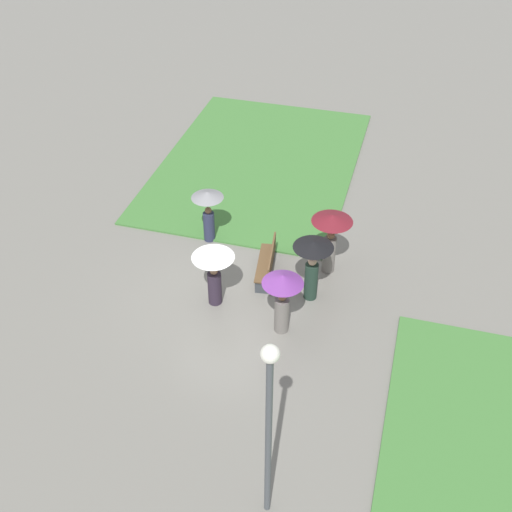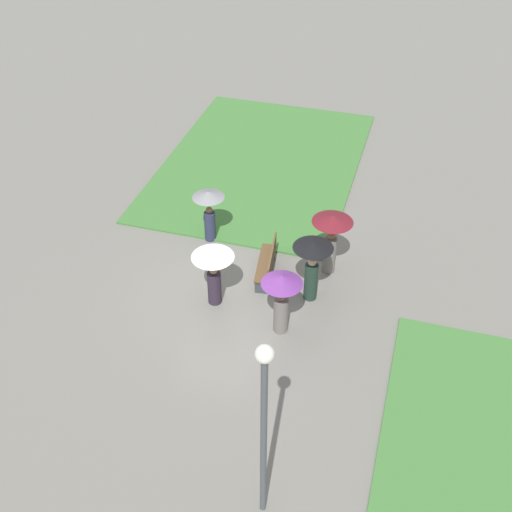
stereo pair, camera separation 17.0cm
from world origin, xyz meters
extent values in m
plane|color=slate|center=(0.00, 0.00, 0.00)|extent=(90.00, 90.00, 0.00)
cube|color=#427A38|center=(-7.14, -0.97, 0.03)|extent=(9.63, 6.71, 0.06)
cube|color=brown|center=(-1.25, 0.83, 0.42)|extent=(1.76, 0.66, 0.05)
cube|color=brown|center=(-1.28, 1.01, 0.68)|extent=(1.71, 0.30, 0.45)
cube|color=#383D42|center=(-2.01, 0.73, 0.20)|extent=(0.13, 0.39, 0.40)
cube|color=#383D42|center=(-0.50, 0.94, 0.20)|extent=(0.13, 0.39, 0.40)
cylinder|color=#474C51|center=(5.60, 2.71, 2.12)|extent=(0.12, 0.12, 4.24)
sphere|color=white|center=(5.60, 2.71, 4.40)|extent=(0.32, 0.32, 0.32)
cylinder|color=#282D47|center=(-2.42, -1.22, 0.48)|extent=(0.48, 0.48, 0.96)
sphere|color=brown|center=(-2.42, -1.22, 1.06)|extent=(0.20, 0.20, 0.20)
cylinder|color=#4C4C4F|center=(-2.42, -1.22, 1.34)|extent=(0.02, 0.02, 0.35)
cone|color=gray|center=(-2.42, -1.22, 1.61)|extent=(0.95, 0.95, 0.19)
cylinder|color=slate|center=(-1.94, 2.51, 0.57)|extent=(0.49, 0.49, 1.13)
sphere|color=brown|center=(-1.94, 2.51, 1.24)|extent=(0.22, 0.22, 0.22)
cylinder|color=#4C4C4F|center=(-1.94, 2.51, 1.53)|extent=(0.02, 0.02, 0.35)
cone|color=maroon|center=(-1.94, 2.51, 1.81)|extent=(1.13, 1.13, 0.20)
cylinder|color=#2D2333|center=(0.20, -0.17, 0.49)|extent=(0.52, 0.52, 0.98)
sphere|color=#997051|center=(0.20, -0.17, 1.09)|extent=(0.21, 0.21, 0.21)
cylinder|color=#4C4C4F|center=(0.20, -0.17, 1.37)|extent=(0.02, 0.02, 0.35)
cone|color=white|center=(0.20, -0.17, 1.66)|extent=(1.11, 1.11, 0.24)
cylinder|color=slate|center=(0.74, 1.80, 0.51)|extent=(0.43, 0.43, 1.02)
sphere|color=brown|center=(0.74, 1.80, 1.12)|extent=(0.20, 0.20, 0.20)
cylinder|color=#4C4C4F|center=(0.74, 1.80, 1.39)|extent=(0.02, 0.02, 0.35)
cone|color=#703389|center=(0.74, 1.80, 1.69)|extent=(1.03, 1.03, 0.25)
cylinder|color=#1E3328|center=(-0.69, 2.25, 0.56)|extent=(0.47, 0.47, 1.12)
sphere|color=tan|center=(-0.69, 2.25, 1.24)|extent=(0.23, 0.23, 0.23)
cylinder|color=#4C4C4F|center=(-0.69, 2.25, 1.53)|extent=(0.02, 0.02, 0.35)
cone|color=black|center=(-0.69, 2.25, 1.80)|extent=(1.06, 1.06, 0.19)
camera|label=1|loc=(12.20, 4.32, 11.73)|focal=45.00mm
camera|label=2|loc=(12.15, 4.49, 11.73)|focal=45.00mm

